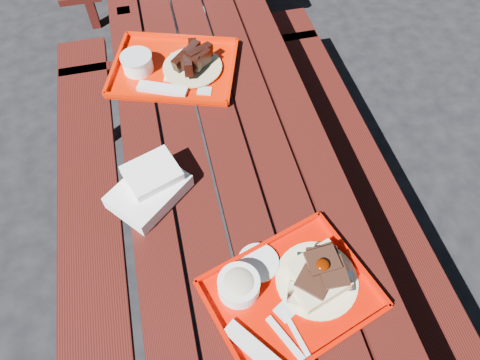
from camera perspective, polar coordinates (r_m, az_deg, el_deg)
The scene contains 5 objects.
ground at distance 2.17m, azimuth -0.93°, elevation -8.99°, with size 60.00×60.00×0.00m, color black.
picnic_table_near at distance 1.68m, azimuth -1.18°, elevation -0.85°, with size 1.41×2.40×0.75m.
near_tray at distance 1.26m, azimuth 6.34°, elevation -13.88°, with size 0.54×0.47×0.14m.
far_tray at distance 1.83m, azimuth -9.12°, elevation 14.66°, with size 0.59×0.52×0.08m.
white_cloth at distance 1.43m, azimuth -11.91°, elevation -0.85°, with size 0.30×0.29×0.10m.
Camera 1 is at (-0.18, -0.90, 1.96)m, focal length 32.00 mm.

